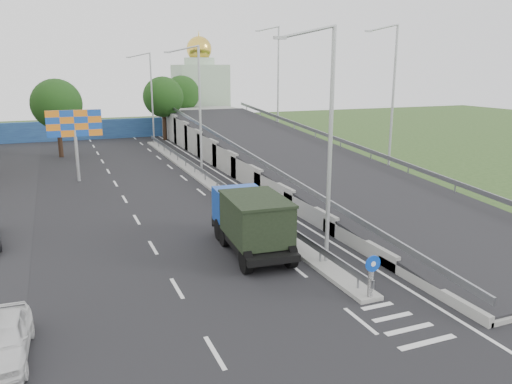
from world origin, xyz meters
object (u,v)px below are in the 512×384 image
sign_bollard (371,276)px  lamp_post_near (327,136)px  lamp_post_mid (198,104)px  lamp_post_far (150,93)px  billboard (75,127)px  parked_car_a (1,340)px  dump_truck (251,219)px  church (200,91)px

sign_bollard → lamp_post_near: bearing=88.4°
lamp_post_mid → lamp_post_far: size_ratio=1.00×
sign_bollard → lamp_post_far: size_ratio=0.17×
lamp_post_near → lamp_post_mid: same height
billboard → parked_car_a: size_ratio=1.38×
sign_bollard → dump_truck: (-2.19, 6.73, 0.55)m
sign_bollard → lamp_post_mid: lamp_post_mid is taller
dump_truck → parked_car_a: 11.91m
lamp_post_far → dump_truck: bearing=-93.5°
sign_bollard → parked_car_a: 12.56m
sign_bollard → lamp_post_near: lamp_post_near is taller
sign_bollard → lamp_post_far: (0.11, 43.83, 4.77)m
lamp_post_mid → church: 35.41m
church → lamp_post_far: bearing=-125.2°
lamp_post_mid → parked_car_a: lamp_post_mid is taller
sign_bollard → billboard: (-9.00, 25.83, 3.15)m
billboard → parked_car_a: billboard is taller
lamp_post_far → lamp_post_mid: bearing=-90.0°
lamp_post_near → lamp_post_far: size_ratio=1.00×
sign_bollard → church: size_ratio=0.12×
lamp_post_mid → sign_bollard: bearing=-90.3°
lamp_post_mid → parked_car_a: size_ratio=2.52×
sign_bollard → dump_truck: dump_truck is taller
lamp_post_near → lamp_post_far: 40.00m
parked_car_a → dump_truck: bearing=31.9°
lamp_post_mid → church: church is taller
lamp_post_mid → lamp_post_far: same height
lamp_post_far → billboard: size_ratio=1.83×
lamp_post_near → dump_truck: bearing=128.3°
lamp_post_mid → church: size_ratio=0.73×
dump_truck → lamp_post_mid: bearing=86.2°
dump_truck → parked_car_a: bearing=-146.7°
sign_bollard → lamp_post_near: 6.12m
dump_truck → church: bearing=80.4°
sign_bollard → parked_car_a: (-12.52, 0.89, -0.35)m
sign_bollard → dump_truck: 7.10m
sign_bollard → lamp_post_near: (0.11, 3.83, 4.77)m
lamp_post_mid → dump_truck: lamp_post_mid is taller
lamp_post_near → parked_car_a: (-12.63, -2.94, -5.13)m
lamp_post_far → church: (9.89, 14.00, -0.50)m
lamp_post_far → church: 17.15m
church → dump_truck: 52.66m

